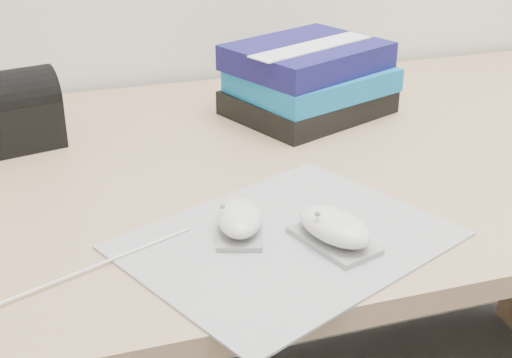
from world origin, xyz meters
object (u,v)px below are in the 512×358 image
object	(u,v)px
mouse_front	(334,228)
pouch	(14,110)
desk	(271,262)
book_stack	(309,80)
mouse_rear	(240,219)

from	to	relation	value
mouse_front	pouch	size ratio (longest dim) A/B	0.82
desk	book_stack	world-z (taller)	book_stack
book_stack	pouch	size ratio (longest dim) A/B	2.09
desk	pouch	world-z (taller)	pouch
book_stack	desk	bearing A→B (deg)	-136.45
mouse_front	book_stack	bearing A→B (deg)	72.11
mouse_front	desk	bearing A→B (deg)	83.02
book_stack	mouse_front	bearing A→B (deg)	-107.89
desk	mouse_rear	world-z (taller)	mouse_rear
desk	book_stack	xyz separation A→B (m)	(0.10, 0.09, 0.30)
mouse_rear	pouch	bearing A→B (deg)	123.81
mouse_rear	mouse_front	size ratio (longest dim) A/B	0.90
book_stack	pouch	world-z (taller)	book_stack
desk	mouse_rear	size ratio (longest dim) A/B	14.60
mouse_rear	pouch	xyz separation A→B (m)	(-0.25, 0.37, 0.04)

